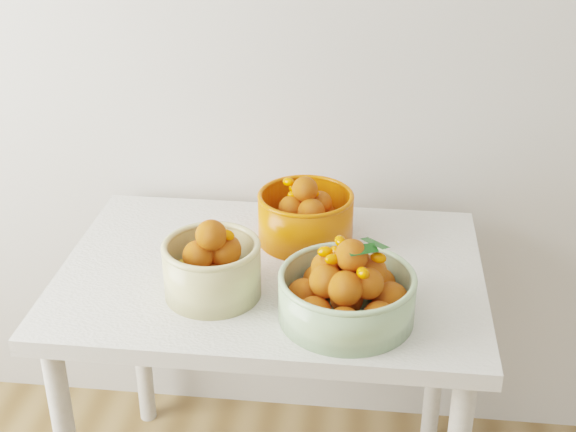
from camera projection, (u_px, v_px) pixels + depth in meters
name	position (u px, v px, depth m)	size (l,w,h in m)	color
table	(272.00, 302.00, 1.95)	(1.00, 0.70, 0.75)	silver
bowl_cream	(212.00, 267.00, 1.78)	(0.29, 0.29, 0.19)	tan
bowl_green	(347.00, 291.00, 1.70)	(0.36, 0.36, 0.19)	#97B786
bowl_orange	(306.00, 216.00, 2.00)	(0.26, 0.26, 0.17)	#D84B06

